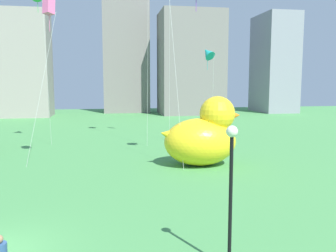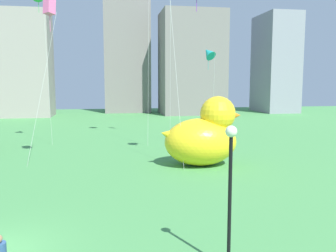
% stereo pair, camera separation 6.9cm
% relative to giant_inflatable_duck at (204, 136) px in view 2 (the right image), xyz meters
% --- Properties ---
extents(giant_inflatable_duck, '(6.13, 3.93, 5.08)m').
position_rel_giant_inflatable_duck_xyz_m(giant_inflatable_duck, '(0.00, 0.00, 0.00)').
color(giant_inflatable_duck, yellow).
rests_on(giant_inflatable_duck, ground).
extents(lamppost, '(0.38, 0.38, 4.75)m').
position_rel_giant_inflatable_duck_xyz_m(lamppost, '(-3.04, -14.47, 1.11)').
color(lamppost, black).
rests_on(lamppost, ground).
extents(city_skyline, '(72.98, 15.31, 40.06)m').
position_rel_giant_inflatable_duck_xyz_m(city_skyline, '(-8.55, 43.64, 12.68)').
color(city_skyline, gray).
rests_on(city_skyline, ground).
extents(kite_teal, '(1.69, 1.89, 9.82)m').
position_rel_giant_inflatable_duck_xyz_m(kite_teal, '(3.27, 10.55, 6.86)').
color(kite_teal, silver).
rests_on(kite_teal, ground).
extents(kite_pink, '(2.49, 2.56, 11.90)m').
position_rel_giant_inflatable_duck_xyz_m(kite_pink, '(-10.73, 1.36, 9.05)').
color(kite_pink, silver).
rests_on(kite_pink, ground).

